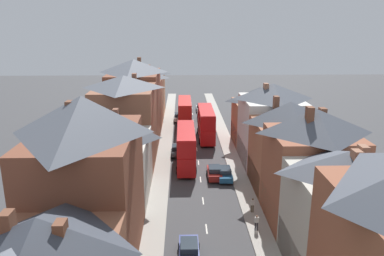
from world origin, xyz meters
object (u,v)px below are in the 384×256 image
at_px(car_mid_black, 189,250).
at_px(car_parked_left_b, 202,116).
at_px(double_decker_bus_lead, 185,113).
at_px(car_parked_right_a, 225,173).
at_px(car_mid_white, 177,150).
at_px(pedestrian_mid_left, 256,222).
at_px(car_near_silver, 178,117).
at_px(double_decker_bus_far_approaching, 206,123).
at_px(car_parked_left_a, 200,108).
at_px(pedestrian_mid_right, 253,204).
at_px(car_near_blue, 214,172).
at_px(double_decker_bus_mid_street, 186,147).

height_order(car_mid_black, car_parked_left_b, car_parked_left_b).
xyz_separation_m(double_decker_bus_lead, car_parked_right_a, (4.91, -25.30, -2.01)).
xyz_separation_m(car_parked_right_a, car_mid_white, (-6.20, 9.22, 0.00)).
bearing_deg(car_mid_white, pedestrian_mid_left, -70.22).
bearing_deg(car_near_silver, car_mid_black, -88.40).
bearing_deg(double_decker_bus_far_approaching, pedestrian_mid_left, -84.37).
relative_size(car_parked_left_a, car_mid_white, 1.03).
bearing_deg(pedestrian_mid_right, car_mid_white, 113.95).
relative_size(car_near_blue, car_mid_white, 1.04).
bearing_deg(double_decker_bus_far_approaching, car_parked_left_b, 89.96).
bearing_deg(car_parked_right_a, car_mid_white, 123.91).
height_order(car_near_silver, pedestrian_mid_right, pedestrian_mid_right).
relative_size(car_near_silver, car_parked_left_a, 1.08).
relative_size(car_parked_right_a, pedestrian_mid_left, 2.74).
bearing_deg(double_decker_bus_mid_street, double_decker_bus_lead, 90.00).
distance_m(double_decker_bus_far_approaching, car_parked_left_a, 21.01).
height_order(car_parked_right_a, pedestrian_mid_right, pedestrian_mid_right).
height_order(double_decker_bus_far_approaching, car_parked_right_a, double_decker_bus_far_approaching).
bearing_deg(car_near_silver, double_decker_bus_lead, -73.91).
xyz_separation_m(double_decker_bus_mid_street, pedestrian_mid_right, (6.84, -13.99, -1.78)).
height_order(car_parked_right_a, pedestrian_mid_left, pedestrian_mid_left).
distance_m(car_parked_right_a, car_mid_black, 17.44).
relative_size(double_decker_bus_far_approaching, car_near_silver, 2.52).
height_order(car_near_silver, car_mid_black, car_near_silver).
distance_m(car_mid_black, car_mid_white, 26.00).
height_order(double_decker_bus_far_approaching, pedestrian_mid_left, double_decker_bus_far_approaching).
bearing_deg(double_decker_bus_far_approaching, pedestrian_mid_right, -83.04).
xyz_separation_m(car_parked_right_a, pedestrian_mid_right, (1.93, -9.09, 0.22)).
xyz_separation_m(car_near_silver, pedestrian_mid_left, (7.86, -42.42, 0.19)).
height_order(double_decker_bus_far_approaching, car_mid_white, double_decker_bus_far_approaching).
bearing_deg(double_decker_bus_mid_street, car_parked_left_b, 82.07).
xyz_separation_m(car_near_blue, car_parked_left_b, (0.00, 30.60, -0.01)).
xyz_separation_m(car_parked_left_a, car_mid_white, (-4.90, -29.17, -0.02)).
distance_m(car_near_silver, car_mid_black, 46.53).
distance_m(double_decker_bus_lead, pedestrian_mid_right, 35.10).
distance_m(car_near_silver, car_mid_white, 20.55).
bearing_deg(car_mid_black, double_decker_bus_lead, 90.01).
bearing_deg(pedestrian_mid_right, car_parked_left_b, 94.63).
distance_m(car_mid_white, pedestrian_mid_right, 20.03).
xyz_separation_m(double_decker_bus_lead, pedestrian_mid_right, (6.84, -34.38, -1.78)).
xyz_separation_m(double_decker_bus_lead, double_decker_bus_mid_street, (0.00, -20.39, 0.00)).
bearing_deg(car_mid_white, car_parked_left_b, 77.22).
bearing_deg(car_parked_right_a, car_near_blue, 170.44).
xyz_separation_m(car_mid_white, pedestrian_mid_left, (7.86, -21.87, 0.22)).
bearing_deg(double_decker_bus_lead, car_parked_right_a, -79.02).
bearing_deg(pedestrian_mid_left, double_decker_bus_mid_street, 110.52).
xyz_separation_m(car_parked_left_a, pedestrian_mid_right, (3.23, -47.48, 0.20)).
bearing_deg(pedestrian_mid_right, pedestrian_mid_left, -94.35).
bearing_deg(double_decker_bus_lead, car_mid_white, -94.59).
xyz_separation_m(double_decker_bus_far_approaching, car_mid_white, (-4.89, -8.25, -2.00)).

